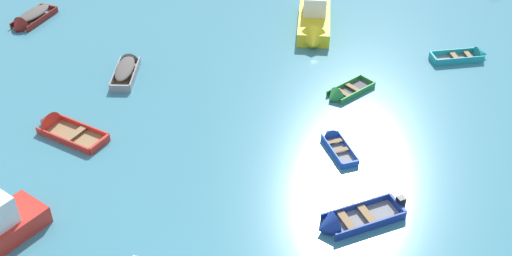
{
  "coord_description": "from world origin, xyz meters",
  "views": [
    {
      "loc": [
        -5.44,
        -4.63,
        20.75
      ],
      "look_at": [
        0.0,
        22.7,
        0.15
      ],
      "focal_mm": 43.63,
      "sensor_mm": 36.0,
      "label": 1
    }
  ],
  "objects_px": {
    "rowboat_grey_back_row_left": "(127,67)",
    "rowboat_maroon_near_camera": "(28,20)",
    "motor_launch_yellow_center": "(314,21)",
    "rowboat_green_foreground_center": "(340,95)",
    "rowboat_turquoise_cluster_outer": "(470,56)",
    "rowboat_blue_cluster_inner": "(334,141)",
    "rowboat_deep_blue_far_back": "(344,223)",
    "rowboat_red_outer_left": "(56,127)"
  },
  "relations": [
    {
      "from": "rowboat_red_outer_left",
      "to": "rowboat_green_foreground_center",
      "type": "relative_size",
      "value": 1.21
    },
    {
      "from": "rowboat_grey_back_row_left",
      "to": "rowboat_turquoise_cluster_outer",
      "type": "bearing_deg",
      "value": -6.99
    },
    {
      "from": "rowboat_turquoise_cluster_outer",
      "to": "rowboat_maroon_near_camera",
      "type": "xyz_separation_m",
      "value": [
        -29.05,
        10.85,
        0.12
      ]
    },
    {
      "from": "rowboat_deep_blue_far_back",
      "to": "rowboat_turquoise_cluster_outer",
      "type": "height_order",
      "value": "rowboat_deep_blue_far_back"
    },
    {
      "from": "rowboat_grey_back_row_left",
      "to": "rowboat_maroon_near_camera",
      "type": "relative_size",
      "value": 1.0
    },
    {
      "from": "rowboat_red_outer_left",
      "to": "rowboat_turquoise_cluster_outer",
      "type": "distance_m",
      "value": 26.49
    },
    {
      "from": "rowboat_maroon_near_camera",
      "to": "rowboat_deep_blue_far_back",
      "type": "bearing_deg",
      "value": -55.96
    },
    {
      "from": "rowboat_green_foreground_center",
      "to": "rowboat_turquoise_cluster_outer",
      "type": "height_order",
      "value": "rowboat_turquoise_cluster_outer"
    },
    {
      "from": "rowboat_green_foreground_center",
      "to": "rowboat_blue_cluster_inner",
      "type": "height_order",
      "value": "rowboat_green_foreground_center"
    },
    {
      "from": "rowboat_red_outer_left",
      "to": "rowboat_green_foreground_center",
      "type": "xyz_separation_m",
      "value": [
        16.6,
        0.04,
        -0.03
      ]
    },
    {
      "from": "rowboat_deep_blue_far_back",
      "to": "rowboat_grey_back_row_left",
      "type": "height_order",
      "value": "rowboat_deep_blue_far_back"
    },
    {
      "from": "rowboat_grey_back_row_left",
      "to": "rowboat_blue_cluster_inner",
      "type": "distance_m",
      "value": 14.52
    },
    {
      "from": "rowboat_grey_back_row_left",
      "to": "rowboat_blue_cluster_inner",
      "type": "relative_size",
      "value": 1.33
    },
    {
      "from": "rowboat_green_foreground_center",
      "to": "rowboat_maroon_near_camera",
      "type": "xyz_separation_m",
      "value": [
        -19.29,
        13.57,
        0.16
      ]
    },
    {
      "from": "rowboat_green_foreground_center",
      "to": "rowboat_turquoise_cluster_outer",
      "type": "distance_m",
      "value": 10.13
    },
    {
      "from": "rowboat_deep_blue_far_back",
      "to": "motor_launch_yellow_center",
      "type": "bearing_deg",
      "value": 78.54
    },
    {
      "from": "rowboat_grey_back_row_left",
      "to": "rowboat_maroon_near_camera",
      "type": "bearing_deg",
      "value": 130.06
    },
    {
      "from": "rowboat_deep_blue_far_back",
      "to": "rowboat_blue_cluster_inner",
      "type": "height_order",
      "value": "rowboat_deep_blue_far_back"
    },
    {
      "from": "motor_launch_yellow_center",
      "to": "rowboat_turquoise_cluster_outer",
      "type": "relative_size",
      "value": 1.9
    },
    {
      "from": "rowboat_red_outer_left",
      "to": "rowboat_blue_cluster_inner",
      "type": "bearing_deg",
      "value": -16.1
    },
    {
      "from": "rowboat_green_foreground_center",
      "to": "rowboat_grey_back_row_left",
      "type": "bearing_deg",
      "value": 156.39
    },
    {
      "from": "rowboat_grey_back_row_left",
      "to": "rowboat_blue_cluster_inner",
      "type": "xyz_separation_m",
      "value": [
        10.73,
        -9.77,
        -0.21
      ]
    },
    {
      "from": "rowboat_deep_blue_far_back",
      "to": "motor_launch_yellow_center",
      "type": "relative_size",
      "value": 0.63
    },
    {
      "from": "rowboat_red_outer_left",
      "to": "rowboat_turquoise_cluster_outer",
      "type": "xyz_separation_m",
      "value": [
        26.35,
        2.76,
        0.02
      ]
    },
    {
      "from": "motor_launch_yellow_center",
      "to": "rowboat_deep_blue_far_back",
      "type": "bearing_deg",
      "value": -101.46
    },
    {
      "from": "rowboat_blue_cluster_inner",
      "to": "rowboat_maroon_near_camera",
      "type": "height_order",
      "value": "rowboat_maroon_near_camera"
    },
    {
      "from": "motor_launch_yellow_center",
      "to": "rowboat_maroon_near_camera",
      "type": "xyz_separation_m",
      "value": [
        -20.04,
        4.91,
        -0.41
      ]
    },
    {
      "from": "rowboat_green_foreground_center",
      "to": "motor_launch_yellow_center",
      "type": "bearing_deg",
      "value": 85.05
    },
    {
      "from": "rowboat_grey_back_row_left",
      "to": "rowboat_turquoise_cluster_outer",
      "type": "relative_size",
      "value": 1.11
    },
    {
      "from": "rowboat_red_outer_left",
      "to": "rowboat_maroon_near_camera",
      "type": "height_order",
      "value": "rowboat_red_outer_left"
    },
    {
      "from": "rowboat_deep_blue_far_back",
      "to": "rowboat_blue_cluster_inner",
      "type": "distance_m",
      "value": 6.21
    },
    {
      "from": "rowboat_green_foreground_center",
      "to": "motor_launch_yellow_center",
      "type": "height_order",
      "value": "motor_launch_yellow_center"
    },
    {
      "from": "rowboat_red_outer_left",
      "to": "motor_launch_yellow_center",
      "type": "distance_m",
      "value": 19.41
    },
    {
      "from": "motor_launch_yellow_center",
      "to": "rowboat_turquoise_cluster_outer",
      "type": "height_order",
      "value": "motor_launch_yellow_center"
    },
    {
      "from": "rowboat_grey_back_row_left",
      "to": "rowboat_maroon_near_camera",
      "type": "height_order",
      "value": "rowboat_maroon_near_camera"
    },
    {
      "from": "motor_launch_yellow_center",
      "to": "rowboat_blue_cluster_inner",
      "type": "distance_m",
      "value": 13.24
    },
    {
      "from": "rowboat_red_outer_left",
      "to": "rowboat_deep_blue_far_back",
      "type": "height_order",
      "value": "rowboat_red_outer_left"
    },
    {
      "from": "rowboat_green_foreground_center",
      "to": "motor_launch_yellow_center",
      "type": "relative_size",
      "value": 0.49
    },
    {
      "from": "rowboat_maroon_near_camera",
      "to": "rowboat_grey_back_row_left",
      "type": "bearing_deg",
      "value": -49.94
    },
    {
      "from": "rowboat_turquoise_cluster_outer",
      "to": "rowboat_grey_back_row_left",
      "type": "bearing_deg",
      "value": 173.01
    },
    {
      "from": "rowboat_green_foreground_center",
      "to": "rowboat_deep_blue_far_back",
      "type": "relative_size",
      "value": 0.78
    },
    {
      "from": "motor_launch_yellow_center",
      "to": "rowboat_maroon_near_camera",
      "type": "relative_size",
      "value": 1.73
    }
  ]
}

